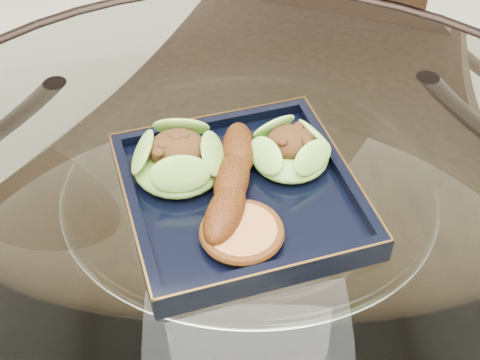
{
  "coord_description": "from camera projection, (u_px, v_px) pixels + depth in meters",
  "views": [
    {
      "loc": [
        -0.02,
        -0.54,
        1.35
      ],
      "look_at": [
        -0.01,
        0.02,
        0.8
      ],
      "focal_mm": 50.0,
      "sensor_mm": 36.0,
      "label": 1
    }
  ],
  "objects": [
    {
      "name": "lettuce_wrap_right",
      "position": [
        290.0,
        152.0,
        0.83
      ],
      "size": [
        0.11,
        0.11,
        0.03
      ],
      "primitive_type": "ellipsoid",
      "rotation": [
        0.0,
        0.0,
        0.19
      ],
      "color": "#65B033",
      "rests_on": "navy_plate"
    },
    {
      "name": "navy_plate",
      "position": [
        240.0,
        198.0,
        0.81
      ],
      "size": [
        0.33,
        0.33,
        0.02
      ],
      "primitive_type": "cube",
      "rotation": [
        0.0,
        0.0,
        0.28
      ],
      "color": "black",
      "rests_on": "dining_table"
    },
    {
      "name": "dining_chair",
      "position": [
        296.0,
        118.0,
        1.3
      ],
      "size": [
        0.53,
        0.53,
        0.95
      ],
      "rotation": [
        0.0,
        0.0,
        -0.36
      ],
      "color": "#311F10",
      "rests_on": "ground"
    },
    {
      "name": "crumb_patty",
      "position": [
        242.0,
        233.0,
        0.74
      ],
      "size": [
        0.09,
        0.09,
        0.02
      ],
      "primitive_type": "cylinder",
      "rotation": [
        0.0,
        0.0,
        -0.1
      ],
      "color": "#C77C42",
      "rests_on": "navy_plate"
    },
    {
      "name": "roasted_plantain",
      "position": [
        232.0,
        180.0,
        0.79
      ],
      "size": [
        0.07,
        0.2,
        0.04
      ],
      "primitive_type": "ellipsoid",
      "rotation": [
        0.0,
        0.0,
        1.4
      ],
      "color": "#652B0A",
      "rests_on": "navy_plate"
    },
    {
      "name": "lettuce_wrap_left",
      "position": [
        178.0,
        161.0,
        0.81
      ],
      "size": [
        0.15,
        0.15,
        0.04
      ],
      "primitive_type": "ellipsoid",
      "rotation": [
        0.0,
        0.0,
        -0.41
      ],
      "color": "#4C8B28",
      "rests_on": "navy_plate"
    },
    {
      "name": "dining_table",
      "position": [
        248.0,
        296.0,
        0.92
      ],
      "size": [
        1.13,
        1.13,
        0.77
      ],
      "color": "white",
      "rests_on": "ground"
    }
  ]
}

